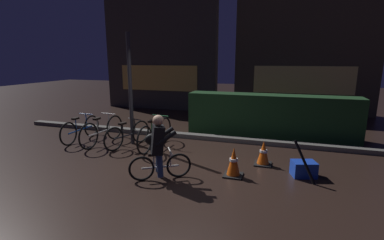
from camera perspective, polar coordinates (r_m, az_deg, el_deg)
The scene contains 15 objects.
ground_plane at distance 6.02m, azimuth -3.60°, elevation -9.45°, with size 40.00×40.00×0.00m, color black.
sidewalk_curb at distance 7.98m, azimuth 2.12°, elevation -3.44°, with size 12.00×0.24×0.12m, color #56544F.
hedge_row at distance 8.46m, azimuth 15.65°, elevation 0.87°, with size 4.80×0.70×1.23m, color #19381C.
storefront_left at distance 12.80m, azimuth -6.49°, elevation 13.00°, with size 5.13×0.54×4.79m.
storefront_right at distance 12.43m, azimuth 22.01°, elevation 12.94°, with size 5.50×0.54×5.11m.
street_post at distance 7.44m, azimuth -12.48°, elevation 6.03°, with size 0.10×0.10×2.90m, color #2D2D33.
parked_bike_leftmost at distance 8.32m, azimuth -21.79°, elevation -1.75°, with size 0.46×1.57×0.72m.
parked_bike_left_mid at distance 7.81m, azimuth -17.83°, elevation -2.15°, with size 0.46×1.71×0.79m.
parked_bike_center_left at distance 7.41m, azimuth -12.97°, elevation -2.92°, with size 0.56×1.45×0.70m.
parked_bike_center_right at distance 7.16m, azimuth -7.47°, elevation -2.89°, with size 0.46×1.75×0.80m.
traffic_cone_near at distance 5.52m, azimuth 8.49°, elevation -8.54°, with size 0.36×0.36×0.58m.
traffic_cone_far at distance 6.22m, azimuth 14.37°, elevation -6.61°, with size 0.36×0.36×0.53m.
blue_crate at distance 5.91m, azimuth 21.84°, elevation -9.24°, with size 0.44×0.32×0.30m, color #193DB7.
cyclist at distance 5.26m, azimuth -6.90°, elevation -5.53°, with size 1.04×0.66×1.25m.
closed_umbrella at distance 5.59m, azimuth 21.98°, elevation -7.92°, with size 0.05×0.05×0.85m, color black.
Camera 1 is at (2.05, -5.20, 2.24)m, focal length 26.12 mm.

